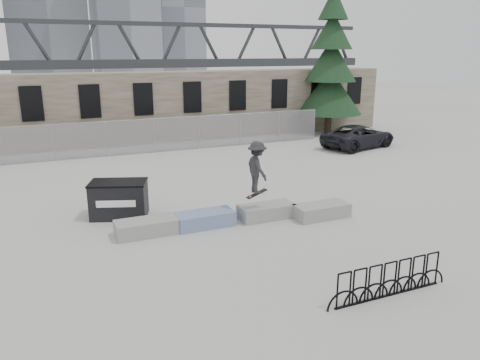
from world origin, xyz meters
name	(u,v)px	position (x,y,z in m)	size (l,w,h in m)	color
ground	(239,220)	(0.00, 0.00, 0.00)	(120.00, 120.00, 0.00)	#B4B4AF
stone_wall	(140,107)	(0.00, 16.24, 2.26)	(36.00, 2.58, 4.50)	#655A4A
chainlink_fence	(154,135)	(0.00, 12.50, 1.04)	(22.06, 0.06, 2.02)	gray
planter_far_left	(146,227)	(-3.32, -0.04, 0.27)	(2.00, 0.90, 0.50)	#959592
planter_center_left	(205,219)	(-1.31, -0.09, 0.27)	(2.00, 0.90, 0.50)	#3961AC
planter_center_right	(266,211)	(0.99, -0.21, 0.27)	(2.00, 0.90, 0.50)	#959592
planter_offset	(321,210)	(2.84, -0.95, 0.27)	(2.00, 0.90, 0.50)	#959592
dumpster	(119,199)	(-3.82, 2.06, 0.66)	(2.29, 1.82, 1.31)	black
bike_rack	(390,280)	(1.24, -6.38, 0.44)	(3.59, 0.07, 0.90)	black
spruce_tree	(331,66)	(13.35, 14.36, 4.77)	(4.69, 4.69, 11.50)	#38281E
truss_bridge	(152,63)	(10.00, 55.00, 4.13)	(70.00, 3.00, 9.80)	#2D3033
suv	(359,136)	(11.98, 8.92, 0.71)	(2.34, 5.07, 1.41)	black
skateboarder	(257,168)	(0.50, -0.43, 1.97)	(0.80, 1.17, 1.96)	#262628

